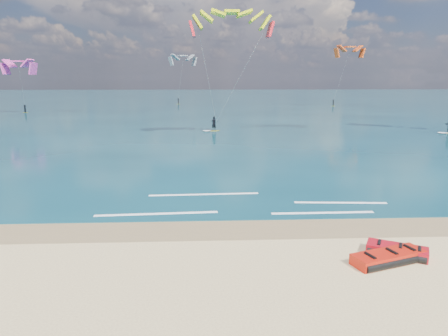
# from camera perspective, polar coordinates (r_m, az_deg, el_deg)

# --- Properties ---
(ground) EXTENTS (320.00, 320.00, 0.00)m
(ground) POSITION_cam_1_polar(r_m,az_deg,el_deg) (53.25, -1.67, 6.01)
(ground) COLOR tan
(ground) RESTS_ON ground
(wet_sand_strip) EXTENTS (320.00, 2.40, 0.01)m
(wet_sand_strip) POSITION_cam_1_polar(r_m,az_deg,el_deg) (17.08, 0.37, -8.74)
(wet_sand_strip) COLOR brown
(wet_sand_strip) RESTS_ON ground
(sea) EXTENTS (320.00, 200.00, 0.04)m
(sea) POSITION_cam_1_polar(r_m,az_deg,el_deg) (117.04, -2.19, 9.71)
(sea) COLOR #0B3240
(sea) RESTS_ON ground
(packed_kite_left) EXTENTS (3.14, 2.09, 0.44)m
(packed_kite_left) POSITION_cam_1_polar(r_m,az_deg,el_deg) (15.35, 22.37, -12.36)
(packed_kite_left) COLOR red
(packed_kite_left) RESTS_ON ground
(packed_kite_mid) EXTENTS (2.54, 2.10, 0.42)m
(packed_kite_mid) POSITION_cam_1_polar(r_m,az_deg,el_deg) (16.05, 23.41, -11.34)
(packed_kite_mid) COLOR #B30C18
(packed_kite_mid) RESTS_ON ground
(kitesurfer_main) EXTENTS (8.85, 7.80, 14.23)m
(kitesurfer_main) POSITION_cam_1_polar(r_m,az_deg,el_deg) (44.21, -0.22, 14.17)
(kitesurfer_main) COLOR yellow
(kitesurfer_main) RESTS_ON sea
(shoreline_foam) EXTENTS (14.41, 3.68, 0.01)m
(shoreline_foam) POSITION_cam_1_polar(r_m,az_deg,el_deg) (20.08, 3.50, -5.31)
(shoreline_foam) COLOR white
(shoreline_foam) RESTS_ON ground
(distant_kites) EXTENTS (67.84, 26.72, 12.53)m
(distant_kites) POSITION_cam_1_polar(r_m,az_deg,el_deg) (84.28, -1.86, 12.27)
(distant_kites) COLOR #DB4913
(distant_kites) RESTS_ON ground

